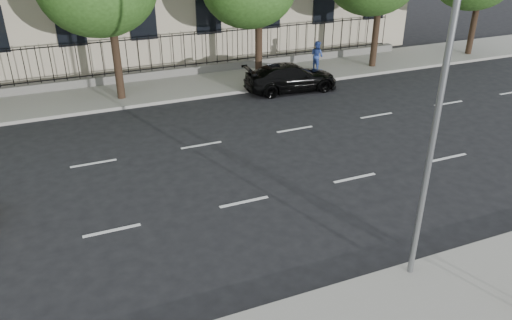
% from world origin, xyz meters
% --- Properties ---
extents(ground, '(120.00, 120.00, 0.00)m').
position_xyz_m(ground, '(0.00, 0.00, 0.00)').
color(ground, black).
rests_on(ground, ground).
extents(far_sidewalk, '(60.00, 4.00, 0.15)m').
position_xyz_m(far_sidewalk, '(0.00, 14.00, 0.07)').
color(far_sidewalk, gray).
rests_on(far_sidewalk, ground).
extents(lane_markings, '(49.60, 4.62, 0.01)m').
position_xyz_m(lane_markings, '(0.00, 4.75, 0.01)').
color(lane_markings, silver).
rests_on(lane_markings, ground).
extents(iron_fence, '(30.00, 0.50, 2.20)m').
position_xyz_m(iron_fence, '(0.00, 15.70, 0.65)').
color(iron_fence, slate).
rests_on(iron_fence, far_sidewalk).
extents(street_light, '(0.25, 3.32, 8.05)m').
position_xyz_m(street_light, '(2.50, -1.77, 5.15)').
color(street_light, slate).
rests_on(street_light, near_sidewalk).
extents(black_sedan, '(4.78, 2.24, 1.35)m').
position_xyz_m(black_sedan, '(6.02, 11.50, 0.68)').
color(black_sedan, black).
rests_on(black_sedan, ground).
extents(pedestrian_far, '(0.76, 0.88, 1.57)m').
position_xyz_m(pedestrian_far, '(8.72, 13.78, 0.94)').
color(pedestrian_far, '#2F4798').
rests_on(pedestrian_far, far_sidewalk).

